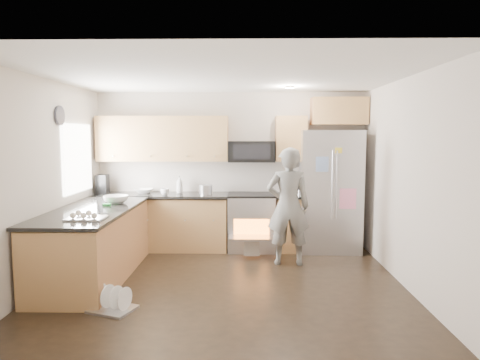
{
  "coord_description": "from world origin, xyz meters",
  "views": [
    {
      "loc": [
        0.29,
        -5.26,
        1.89
      ],
      "look_at": [
        0.18,
        0.5,
        1.28
      ],
      "focal_mm": 32.0,
      "sensor_mm": 36.0,
      "label": 1
    }
  ],
  "objects_px": {
    "refrigerator": "(329,191)",
    "person": "(288,206)",
    "stove_range": "(251,209)",
    "dish_rack": "(112,304)"
  },
  "relations": [
    {
      "from": "refrigerator",
      "to": "person",
      "type": "xyz_separation_m",
      "value": [
        -0.75,
        -0.82,
        -0.12
      ]
    },
    {
      "from": "stove_range",
      "to": "refrigerator",
      "type": "relative_size",
      "value": 0.91
    },
    {
      "from": "refrigerator",
      "to": "stove_range",
      "type": "bearing_deg",
      "value": -177.81
    },
    {
      "from": "stove_range",
      "to": "dish_rack",
      "type": "bearing_deg",
      "value": -121.12
    },
    {
      "from": "stove_range",
      "to": "dish_rack",
      "type": "relative_size",
      "value": 3.29
    },
    {
      "from": "stove_range",
      "to": "person",
      "type": "relative_size",
      "value": 1.04
    },
    {
      "from": "person",
      "to": "dish_rack",
      "type": "xyz_separation_m",
      "value": [
        -2.05,
        -1.71,
        -0.78
      ]
    },
    {
      "from": "refrigerator",
      "to": "dish_rack",
      "type": "distance_m",
      "value": 3.88
    },
    {
      "from": "stove_range",
      "to": "person",
      "type": "distance_m",
      "value": 0.98
    },
    {
      "from": "stove_range",
      "to": "person",
      "type": "height_order",
      "value": "stove_range"
    }
  ]
}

